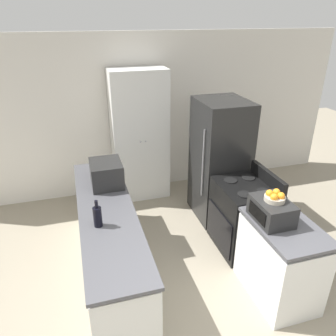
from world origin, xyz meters
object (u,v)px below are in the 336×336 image
Objects in this scene: refrigerator at (219,161)px; stove at (243,216)px; pantry_cabinet at (140,136)px; wine_bottle at (98,216)px; microwave at (107,174)px; toaster_oven at (272,211)px; fruit_bowl at (275,197)px.

stove is at bearing -90.87° from refrigerator.
wine_bottle is (-0.87, -2.06, -0.04)m from pantry_cabinet.
refrigerator is 1.69m from microwave.
wine_bottle reaches higher than stove.
refrigerator is at bearing 84.78° from toaster_oven.
toaster_oven is (1.51, -1.26, -0.04)m from microwave.
wine_bottle is (-1.83, -0.32, 0.55)m from stove.
microwave is 2.15× the size of fruit_bowl.
wine_bottle is at bearing -112.82° from pantry_cabinet.
toaster_oven is 2.09× the size of fruit_bowl.
stove is 0.60× the size of refrigerator.
refrigerator is at bearing 85.32° from fruit_bowl.
wine_bottle is 1.75m from toaster_oven.
pantry_cabinet is at bearing 136.87° from refrigerator.
toaster_oven reaches higher than stove.
fruit_bowl is (1.72, -0.40, 0.16)m from wine_bottle.
pantry_cabinet is at bearing 67.18° from wine_bottle.
pantry_cabinet is 2.24m from wine_bottle.
pantry_cabinet is 1.18× the size of refrigerator.
wine_bottle is 1.40× the size of fruit_bowl.
refrigerator is at bearing -43.13° from pantry_cabinet.
pantry_cabinet is at bearing 60.78° from microwave.
microwave is at bearing 161.97° from stove.
toaster_oven is at bearing -39.87° from microwave.
toaster_oven is (1.70, -0.40, 0.00)m from wine_bottle.
toaster_oven is at bearing -95.22° from refrigerator.
stove is 1.82m from microwave.
pantry_cabinet is 7.20× the size of wine_bottle.
refrigerator is 1.56m from toaster_oven.
fruit_bowl reaches higher than toaster_oven.
refrigerator is 2.18m from wine_bottle.
pantry_cabinet is at bearing 109.06° from fruit_bowl.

